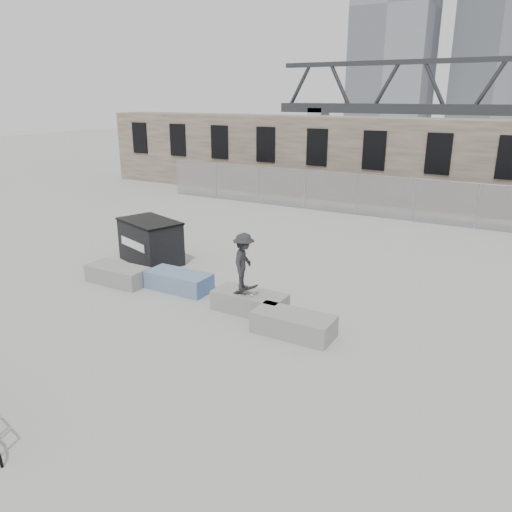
{
  "coord_description": "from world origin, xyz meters",
  "views": [
    {
      "loc": [
        7.67,
        -10.85,
        5.63
      ],
      "look_at": [
        1.04,
        0.78,
        1.3
      ],
      "focal_mm": 35.0,
      "sensor_mm": 36.0,
      "label": 1
    }
  ],
  "objects_px": {
    "planter_far_left": "(118,274)",
    "planter_offset": "(293,323)",
    "skateboarder": "(244,262)",
    "planter_center_left": "(179,280)",
    "planter_center_right": "(250,301)",
    "dumpster": "(151,241)"
  },
  "relations": [
    {
      "from": "planter_offset",
      "to": "skateboarder",
      "type": "distance_m",
      "value": 2.14
    },
    {
      "from": "planter_center_right",
      "to": "planter_offset",
      "type": "relative_size",
      "value": 1.0
    },
    {
      "from": "planter_far_left",
      "to": "planter_center_right",
      "type": "relative_size",
      "value": 1.0
    },
    {
      "from": "planter_far_left",
      "to": "dumpster",
      "type": "height_order",
      "value": "dumpster"
    },
    {
      "from": "dumpster",
      "to": "skateboarder",
      "type": "height_order",
      "value": "skateboarder"
    },
    {
      "from": "skateboarder",
      "to": "planter_center_right",
      "type": "bearing_deg",
      "value": -49.46
    },
    {
      "from": "planter_center_right",
      "to": "planter_center_left",
      "type": "bearing_deg",
      "value": 173.08
    },
    {
      "from": "planter_offset",
      "to": "dumpster",
      "type": "height_order",
      "value": "dumpster"
    },
    {
      "from": "skateboarder",
      "to": "dumpster",
      "type": "bearing_deg",
      "value": 51.84
    },
    {
      "from": "planter_far_left",
      "to": "planter_offset",
      "type": "xyz_separation_m",
      "value": [
        6.32,
        -0.49,
        0.0
      ]
    },
    {
      "from": "planter_center_right",
      "to": "planter_offset",
      "type": "distance_m",
      "value": 1.75
    },
    {
      "from": "planter_far_left",
      "to": "planter_center_right",
      "type": "xyz_separation_m",
      "value": [
        4.7,
        0.16,
        0.0
      ]
    },
    {
      "from": "planter_center_left",
      "to": "skateboarder",
      "type": "relative_size",
      "value": 1.14
    },
    {
      "from": "skateboarder",
      "to": "planter_offset",
      "type": "bearing_deg",
      "value": -122.46
    },
    {
      "from": "dumpster",
      "to": "planter_center_right",
      "type": "bearing_deg",
      "value": -1.81
    },
    {
      "from": "planter_center_left",
      "to": "planter_center_right",
      "type": "distance_m",
      "value": 2.69
    },
    {
      "from": "planter_far_left",
      "to": "planter_center_right",
      "type": "bearing_deg",
      "value": 2.01
    },
    {
      "from": "planter_offset",
      "to": "skateboarder",
      "type": "height_order",
      "value": "skateboarder"
    },
    {
      "from": "planter_center_left",
      "to": "skateboarder",
      "type": "bearing_deg",
      "value": -10.18
    },
    {
      "from": "planter_far_left",
      "to": "planter_offset",
      "type": "distance_m",
      "value": 6.34
    },
    {
      "from": "planter_center_right",
      "to": "planter_offset",
      "type": "xyz_separation_m",
      "value": [
        1.63,
        -0.66,
        0.0
      ]
    },
    {
      "from": "planter_far_left",
      "to": "skateboarder",
      "type": "height_order",
      "value": "skateboarder"
    }
  ]
}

